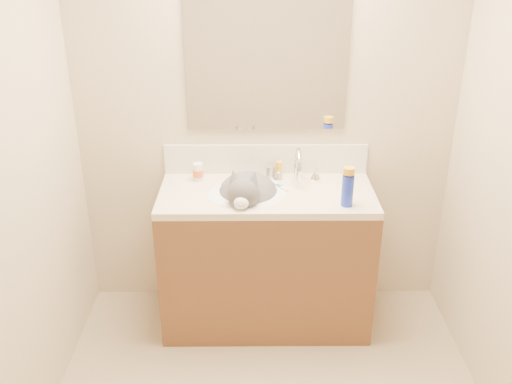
{
  "coord_description": "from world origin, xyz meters",
  "views": [
    {
      "loc": [
        -0.08,
        -1.9,
        2.2
      ],
      "look_at": [
        -0.06,
        0.92,
        0.88
      ],
      "focal_mm": 40.0,
      "sensor_mm": 36.0,
      "label": 1
    }
  ],
  "objects_px": {
    "basin": "(245,205)",
    "cat": "(248,195)",
    "spray_can": "(347,191)",
    "amber_bottle": "(279,169)",
    "pill_bottle": "(198,172)",
    "faucet": "(298,168)",
    "vanity_cabinet": "(266,260)",
    "silver_jar": "(270,171)"
  },
  "relations": [
    {
      "from": "basin",
      "to": "spray_can",
      "type": "bearing_deg",
      "value": -15.23
    },
    {
      "from": "pill_bottle",
      "to": "amber_bottle",
      "type": "relative_size",
      "value": 1.1
    },
    {
      "from": "faucet",
      "to": "amber_bottle",
      "type": "xyz_separation_m",
      "value": [
        -0.1,
        0.07,
        -0.04
      ]
    },
    {
      "from": "vanity_cabinet",
      "to": "cat",
      "type": "distance_m",
      "value": 0.45
    },
    {
      "from": "faucet",
      "to": "spray_can",
      "type": "distance_m",
      "value": 0.39
    },
    {
      "from": "amber_bottle",
      "to": "pill_bottle",
      "type": "bearing_deg",
      "value": -173.94
    },
    {
      "from": "basin",
      "to": "cat",
      "type": "distance_m",
      "value": 0.06
    },
    {
      "from": "faucet",
      "to": "pill_bottle",
      "type": "relative_size",
      "value": 2.7
    },
    {
      "from": "cat",
      "to": "pill_bottle",
      "type": "bearing_deg",
      "value": 156.78
    },
    {
      "from": "vanity_cabinet",
      "to": "spray_can",
      "type": "height_order",
      "value": "spray_can"
    },
    {
      "from": "vanity_cabinet",
      "to": "amber_bottle",
      "type": "distance_m",
      "value": 0.55
    },
    {
      "from": "faucet",
      "to": "pill_bottle",
      "type": "distance_m",
      "value": 0.58
    },
    {
      "from": "cat",
      "to": "amber_bottle",
      "type": "bearing_deg",
      "value": 58.83
    },
    {
      "from": "cat",
      "to": "spray_can",
      "type": "distance_m",
      "value": 0.56
    },
    {
      "from": "vanity_cabinet",
      "to": "spray_can",
      "type": "distance_m",
      "value": 0.7
    },
    {
      "from": "spray_can",
      "to": "amber_bottle",
      "type": "bearing_deg",
      "value": 131.42
    },
    {
      "from": "basin",
      "to": "pill_bottle",
      "type": "bearing_deg",
      "value": 145.29
    },
    {
      "from": "amber_bottle",
      "to": "spray_can",
      "type": "xyz_separation_m",
      "value": [
        0.34,
        -0.39,
        0.04
      ]
    },
    {
      "from": "vanity_cabinet",
      "to": "silver_jar",
      "type": "bearing_deg",
      "value": 83.72
    },
    {
      "from": "faucet",
      "to": "amber_bottle",
      "type": "height_order",
      "value": "faucet"
    },
    {
      "from": "faucet",
      "to": "cat",
      "type": "distance_m",
      "value": 0.34
    },
    {
      "from": "cat",
      "to": "pill_bottle",
      "type": "height_order",
      "value": "cat"
    },
    {
      "from": "cat",
      "to": "pill_bottle",
      "type": "xyz_separation_m",
      "value": [
        -0.29,
        0.17,
        0.07
      ]
    },
    {
      "from": "faucet",
      "to": "amber_bottle",
      "type": "bearing_deg",
      "value": 144.55
    },
    {
      "from": "faucet",
      "to": "silver_jar",
      "type": "distance_m",
      "value": 0.18
    },
    {
      "from": "silver_jar",
      "to": "amber_bottle",
      "type": "bearing_deg",
      "value": 1.32
    },
    {
      "from": "faucet",
      "to": "spray_can",
      "type": "height_order",
      "value": "faucet"
    },
    {
      "from": "silver_jar",
      "to": "spray_can",
      "type": "xyz_separation_m",
      "value": [
        0.4,
        -0.39,
        0.05
      ]
    },
    {
      "from": "vanity_cabinet",
      "to": "spray_can",
      "type": "relative_size",
      "value": 7.02
    },
    {
      "from": "cat",
      "to": "spray_can",
      "type": "height_order",
      "value": "cat"
    },
    {
      "from": "faucet",
      "to": "silver_jar",
      "type": "xyz_separation_m",
      "value": [
        -0.16,
        0.07,
        -0.05
      ]
    },
    {
      "from": "cat",
      "to": "pill_bottle",
      "type": "relative_size",
      "value": 4.76
    },
    {
      "from": "vanity_cabinet",
      "to": "basin",
      "type": "height_order",
      "value": "basin"
    },
    {
      "from": "basin",
      "to": "pill_bottle",
      "type": "xyz_separation_m",
      "value": [
        -0.27,
        0.19,
        0.12
      ]
    },
    {
      "from": "basin",
      "to": "spray_can",
      "type": "distance_m",
      "value": 0.58
    },
    {
      "from": "vanity_cabinet",
      "to": "amber_bottle",
      "type": "bearing_deg",
      "value": 69.8
    },
    {
      "from": "pill_bottle",
      "to": "silver_jar",
      "type": "height_order",
      "value": "pill_bottle"
    },
    {
      "from": "vanity_cabinet",
      "to": "pill_bottle",
      "type": "height_order",
      "value": "pill_bottle"
    },
    {
      "from": "vanity_cabinet",
      "to": "amber_bottle",
      "type": "xyz_separation_m",
      "value": [
        0.08,
        0.21,
        0.5
      ]
    },
    {
      "from": "vanity_cabinet",
      "to": "basin",
      "type": "distance_m",
      "value": 0.4
    },
    {
      "from": "vanity_cabinet",
      "to": "cat",
      "type": "height_order",
      "value": "cat"
    },
    {
      "from": "faucet",
      "to": "pill_bottle",
      "type": "xyz_separation_m",
      "value": [
        -0.57,
        0.02,
        -0.03
      ]
    }
  ]
}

